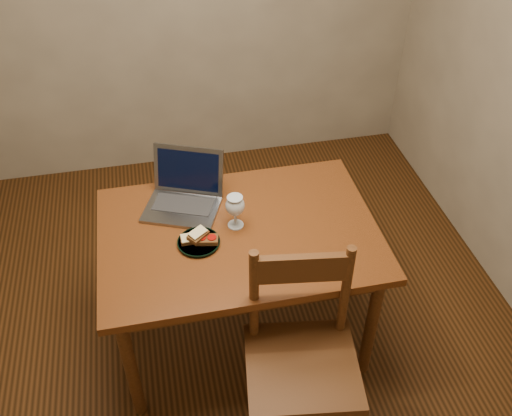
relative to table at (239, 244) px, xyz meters
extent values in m
cube|color=black|center=(-0.06, 0.09, -0.66)|extent=(3.20, 3.20, 0.02)
cube|color=#47230B|center=(0.00, 0.00, 0.07)|extent=(1.30, 0.90, 0.04)
cylinder|color=#381F0B|center=(-0.57, -0.37, -0.30)|extent=(0.06, 0.06, 0.70)
cylinder|color=#381F0B|center=(0.57, -0.37, -0.30)|extent=(0.06, 0.06, 0.70)
cylinder|color=#381F0B|center=(-0.57, 0.37, -0.30)|extent=(0.06, 0.06, 0.70)
cylinder|color=#381F0B|center=(0.57, 0.37, -0.30)|extent=(0.06, 0.06, 0.70)
cube|color=#381F0B|center=(0.15, -0.61, -0.17)|extent=(0.53, 0.51, 0.04)
cube|color=#381F0B|center=(0.18, -0.44, 0.24)|extent=(0.38, 0.09, 0.13)
cylinder|color=black|center=(-0.19, -0.05, 0.09)|extent=(0.20, 0.20, 0.02)
cube|color=slate|center=(-0.25, 0.20, 0.09)|extent=(0.42, 0.36, 0.02)
cube|color=slate|center=(-0.19, 0.35, 0.22)|extent=(0.35, 0.20, 0.24)
cube|color=black|center=(-0.19, 0.35, 0.22)|extent=(0.31, 0.17, 0.19)
camera|label=1|loc=(-0.33, -1.93, 1.90)|focal=40.00mm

